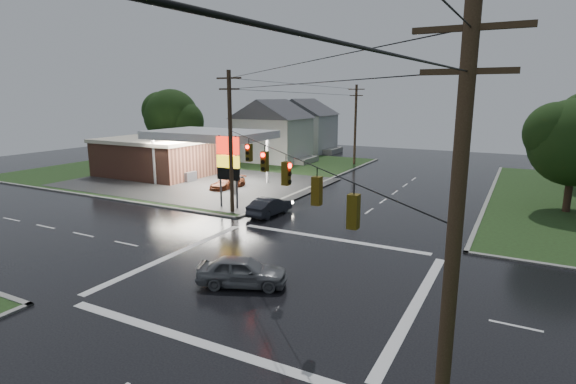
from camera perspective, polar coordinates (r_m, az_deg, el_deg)
The scene contains 14 objects.
ground at distance 23.61m, azimuth -1.20°, elevation -10.60°, with size 120.00×120.00×0.00m, color black.
grass_nw at distance 58.73m, azimuth -11.10°, elevation 3.05°, with size 36.00×36.00×0.08m, color #203216.
gas_station at distance 53.47m, azimuth -15.18°, elevation 4.68°, with size 26.20×18.00×5.60m.
pylon_sign at distance 36.64m, azimuth -7.62°, elevation 4.03°, with size 2.00×0.35×6.00m.
utility_pole_nw at distance 35.06m, azimuth -7.31°, elevation 6.49°, with size 2.20×0.32×11.00m.
utility_pole_se at distance 10.17m, azimuth 20.14°, elevation -8.31°, with size 2.20×0.32×11.00m.
utility_pole_n at distance 60.56m, azimuth 8.55°, elevation 8.58°, with size 2.20×0.32×10.50m.
traffic_signals at distance 21.91m, azimuth -1.25°, elevation 5.19°, with size 26.87×26.87×1.47m.
house_near at distance 63.60m, azimuth -1.96°, elevation 7.92°, with size 11.05×8.48×8.60m.
house_far at distance 74.65m, azimuth 2.01°, elevation 8.55°, with size 11.05×8.48×8.60m.
tree_nw_behind at distance 66.23m, azimuth -14.49°, elevation 9.25°, with size 8.93×7.60×10.00m.
car_north at distance 34.93m, azimuth -2.33°, elevation -1.80°, with size 1.50×4.30×1.42m, color #22242B.
car_crossing at distance 22.33m, azimuth -5.84°, elevation -9.96°, with size 1.77×4.40×1.50m, color slate.
car_pump at distance 44.99m, azimuth -7.70°, elevation 1.13°, with size 1.67×4.10×1.19m, color maroon.
Camera 1 is at (10.62, -19.00, 9.15)m, focal length 28.00 mm.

